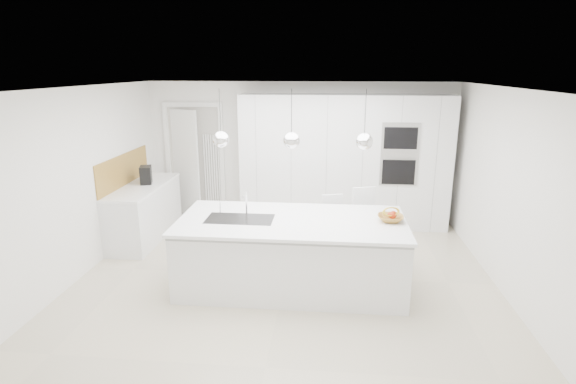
# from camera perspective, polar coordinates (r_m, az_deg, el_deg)

# --- Properties ---
(floor) EXTENTS (5.50, 5.50, 0.00)m
(floor) POSITION_cam_1_polar(r_m,az_deg,el_deg) (6.21, -0.27, -10.57)
(floor) COLOR beige
(floor) RESTS_ON ground
(wall_back) EXTENTS (5.50, 0.00, 5.50)m
(wall_back) POSITION_cam_1_polar(r_m,az_deg,el_deg) (8.21, 1.47, 5.11)
(wall_back) COLOR white
(wall_back) RESTS_ON ground
(wall_left) EXTENTS (0.00, 5.00, 5.00)m
(wall_left) POSITION_cam_1_polar(r_m,az_deg,el_deg) (6.63, -24.66, 1.16)
(wall_left) COLOR white
(wall_left) RESTS_ON ground
(ceiling) EXTENTS (5.50, 5.50, 0.00)m
(ceiling) POSITION_cam_1_polar(r_m,az_deg,el_deg) (5.58, -0.30, 13.14)
(ceiling) COLOR white
(ceiling) RESTS_ON wall_back
(tall_cabinets) EXTENTS (3.60, 0.60, 2.30)m
(tall_cabinets) POSITION_cam_1_polar(r_m,az_deg,el_deg) (7.91, 7.11, 3.87)
(tall_cabinets) COLOR white
(tall_cabinets) RESTS_ON floor
(oven_stack) EXTENTS (0.62, 0.04, 1.05)m
(oven_stack) POSITION_cam_1_polar(r_m,az_deg,el_deg) (7.65, 13.99, 4.66)
(oven_stack) COLOR #A5A5A8
(oven_stack) RESTS_ON tall_cabinets
(doorway_frame) EXTENTS (1.11, 0.08, 2.13)m
(doorway_frame) POSITION_cam_1_polar(r_m,az_deg,el_deg) (8.58, -11.69, 3.71)
(doorway_frame) COLOR white
(doorway_frame) RESTS_ON floor
(hallway_door) EXTENTS (0.76, 0.38, 2.00)m
(hallway_door) POSITION_cam_1_polar(r_m,az_deg,el_deg) (8.61, -13.38, 3.52)
(hallway_door) COLOR white
(hallway_door) RESTS_ON floor
(radiator) EXTENTS (0.32, 0.04, 1.40)m
(radiator) POSITION_cam_1_polar(r_m,az_deg,el_deg) (8.52, -9.59, 2.53)
(radiator) COLOR white
(radiator) RESTS_ON floor
(left_base_cabinets) EXTENTS (0.60, 1.80, 0.86)m
(left_base_cabinets) POSITION_cam_1_polar(r_m,az_deg,el_deg) (7.74, -17.71, -2.54)
(left_base_cabinets) COLOR white
(left_base_cabinets) RESTS_ON floor
(left_worktop) EXTENTS (0.62, 1.82, 0.04)m
(left_worktop) POSITION_cam_1_polar(r_m,az_deg,el_deg) (7.62, -17.99, 0.68)
(left_worktop) COLOR white
(left_worktop) RESTS_ON left_base_cabinets
(oak_backsplash) EXTENTS (0.02, 1.80, 0.50)m
(oak_backsplash) POSITION_cam_1_polar(r_m,az_deg,el_deg) (7.68, -20.13, 2.67)
(oak_backsplash) COLOR #AC8136
(oak_backsplash) RESTS_ON wall_left
(island_base) EXTENTS (2.80, 1.20, 0.86)m
(island_base) POSITION_cam_1_polar(r_m,az_deg,el_deg) (5.75, 0.43, -8.08)
(island_base) COLOR white
(island_base) RESTS_ON floor
(island_worktop) EXTENTS (2.84, 1.40, 0.04)m
(island_worktop) POSITION_cam_1_polar(r_m,az_deg,el_deg) (5.63, 0.48, -3.67)
(island_worktop) COLOR white
(island_worktop) RESTS_ON island_base
(island_sink) EXTENTS (0.84, 0.44, 0.18)m
(island_sink) POSITION_cam_1_polar(r_m,az_deg,el_deg) (5.70, -6.11, -4.18)
(island_sink) COLOR #3F3F42
(island_sink) RESTS_ON island_worktop
(island_tap) EXTENTS (0.02, 0.02, 0.30)m
(island_tap) POSITION_cam_1_polar(r_m,az_deg,el_deg) (5.80, -5.30, -1.40)
(island_tap) COLOR white
(island_tap) RESTS_ON island_worktop
(pendant_left) EXTENTS (0.20, 0.20, 0.20)m
(pendant_left) POSITION_cam_1_polar(r_m,az_deg,el_deg) (5.48, -8.50, 6.61)
(pendant_left) COLOR white
(pendant_left) RESTS_ON ceiling
(pendant_mid) EXTENTS (0.20, 0.20, 0.20)m
(pendant_mid) POSITION_cam_1_polar(r_m,az_deg,el_deg) (5.34, 0.46, 6.55)
(pendant_mid) COLOR white
(pendant_mid) RESTS_ON ceiling
(pendant_right) EXTENTS (0.20, 0.20, 0.20)m
(pendant_right) POSITION_cam_1_polar(r_m,az_deg,el_deg) (5.33, 9.65, 6.32)
(pendant_right) COLOR white
(pendant_right) RESTS_ON ceiling
(fruit_bowl) EXTENTS (0.33, 0.33, 0.08)m
(fruit_bowl) POSITION_cam_1_polar(r_m,az_deg,el_deg) (5.69, 12.88, -3.28)
(fruit_bowl) COLOR #AC8136
(fruit_bowl) RESTS_ON island_worktop
(espresso_machine) EXTENTS (0.24, 0.31, 0.29)m
(espresso_machine) POSITION_cam_1_polar(r_m,az_deg,el_deg) (7.68, -17.61, 2.08)
(espresso_machine) COLOR black
(espresso_machine) RESTS_ON left_worktop
(bar_stool_left) EXTENTS (0.43, 0.52, 0.97)m
(bar_stool_left) POSITION_cam_1_polar(r_m,az_deg,el_deg) (6.48, 5.55, -4.83)
(bar_stool_left) COLOR white
(bar_stool_left) RESTS_ON floor
(bar_stool_right) EXTENTS (0.48, 0.57, 1.07)m
(bar_stool_right) POSITION_cam_1_polar(r_m,az_deg,el_deg) (6.56, 9.53, -4.28)
(bar_stool_right) COLOR white
(bar_stool_right) RESTS_ON floor
(apple_a) EXTENTS (0.09, 0.09, 0.09)m
(apple_a) POSITION_cam_1_polar(r_m,az_deg,el_deg) (5.69, 13.12, -2.90)
(apple_a) COLOR #B72C0E
(apple_a) RESTS_ON fruit_bowl
(apple_b) EXTENTS (0.09, 0.09, 0.09)m
(apple_b) POSITION_cam_1_polar(r_m,az_deg,el_deg) (5.73, 13.23, -2.79)
(apple_b) COLOR #B72C0E
(apple_b) RESTS_ON fruit_bowl
(apple_c) EXTENTS (0.07, 0.07, 0.07)m
(apple_c) POSITION_cam_1_polar(r_m,az_deg,el_deg) (5.74, 12.86, -2.83)
(apple_c) COLOR #B72C0E
(apple_c) RESTS_ON fruit_bowl
(banana_bunch) EXTENTS (0.26, 0.18, 0.23)m
(banana_bunch) POSITION_cam_1_polar(r_m,az_deg,el_deg) (5.66, 12.95, -2.45)
(banana_bunch) COLOR gold
(banana_bunch) RESTS_ON fruit_bowl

